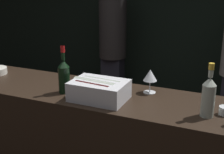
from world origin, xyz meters
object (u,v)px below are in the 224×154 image
rose_wine_bottle (208,95)px  person_blond_tee (113,43)px  wine_glass (150,76)px  red_wine_bottle_burgundy (64,75)px  ice_bin_with_bottles (98,89)px

rose_wine_bottle → person_blond_tee: size_ratio=0.18×
wine_glass → red_wine_bottle_burgundy: 0.59m
ice_bin_with_bottles → red_wine_bottle_burgundy: size_ratio=1.11×
rose_wine_bottle → ice_bin_with_bottles: bearing=-178.5°
red_wine_bottle_burgundy → person_blond_tee: 1.89m
red_wine_bottle_burgundy → person_blond_tee: size_ratio=0.18×
red_wine_bottle_burgundy → wine_glass: bearing=23.4°
wine_glass → rose_wine_bottle: rose_wine_bottle is taller
ice_bin_with_bottles → rose_wine_bottle: 0.69m
ice_bin_with_bottles → wine_glass: wine_glass is taller
person_blond_tee → red_wine_bottle_burgundy: bearing=-106.8°
wine_glass → red_wine_bottle_burgundy: (-0.54, -0.23, 0.01)m
ice_bin_with_bottles → rose_wine_bottle: (0.69, 0.02, 0.06)m
wine_glass → person_blond_tee: (-0.98, 1.60, -0.17)m
wine_glass → rose_wine_bottle: (0.42, -0.23, 0.01)m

